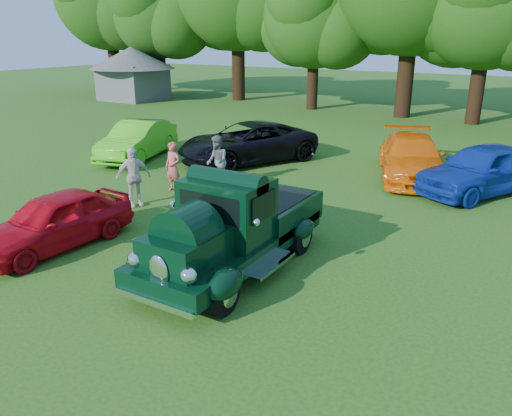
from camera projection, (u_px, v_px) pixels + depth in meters
The scene contains 11 objects.
ground at pixel (193, 271), 10.74m from camera, with size 120.00×120.00×0.00m, color #275313.
hero_pickup at pixel (234, 229), 10.69m from camera, with size 2.43×5.23×2.04m.
red_convertible at pixel (54, 221), 11.78m from camera, with size 1.55×3.86×1.32m, color red.
back_car_lime at pixel (138, 140), 20.20m from camera, with size 1.58×4.53×1.49m, color #44C119.
back_car_black at pixel (248, 143), 19.63m from camera, with size 2.56×5.55×1.54m, color black.
back_car_orange at pixel (411, 157), 17.51m from camera, with size 2.06×5.07×1.47m, color orange.
back_car_blue at pixel (482, 169), 15.71m from camera, with size 1.88×4.67×1.59m, color navy.
spectator_pink at pixel (173, 167), 15.93m from camera, with size 0.59×0.38×1.61m, color #C85652.
spectator_grey at pixel (217, 161), 16.44m from camera, with size 0.83×0.65×1.70m, color slate.
spectator_white at pixel (133, 177), 14.53m from camera, with size 1.03×0.43×1.76m, color silver.
gazebo at pixel (132, 67), 37.63m from camera, with size 6.40×6.40×3.90m.
Camera 1 is at (6.16, -7.59, 4.85)m, focal length 35.00 mm.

